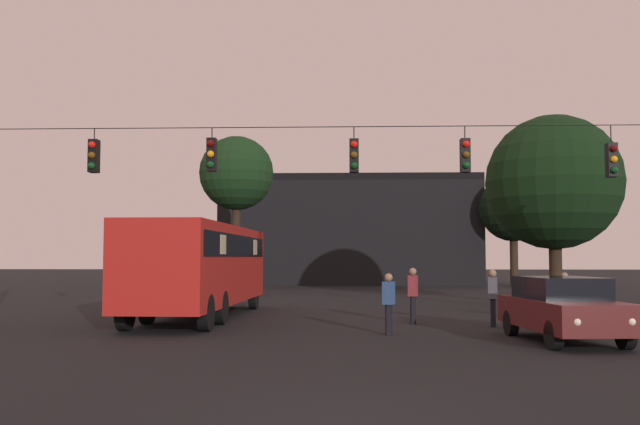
% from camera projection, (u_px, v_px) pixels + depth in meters
% --- Properties ---
extents(ground_plane, '(168.00, 168.00, 0.00)m').
position_uv_depth(ground_plane, '(346.00, 300.00, 33.07)').
color(ground_plane, black).
rests_on(ground_plane, ground).
extents(overhead_signal_span, '(21.02, 0.44, 6.13)m').
position_uv_depth(overhead_signal_span, '(346.00, 196.00, 19.93)').
color(overhead_signal_span, black).
rests_on(overhead_signal_span, ground).
extents(city_bus, '(2.82, 11.06, 3.00)m').
position_uv_depth(city_bus, '(202.00, 261.00, 23.31)').
color(city_bus, '#B21E19').
rests_on(city_bus, ground).
extents(car_near_right, '(2.19, 4.46, 1.52)m').
position_uv_depth(car_near_right, '(562.00, 308.00, 16.67)').
color(car_near_right, '#511919').
rests_on(car_near_right, ground).
extents(pedestrian_crossing_left, '(0.33, 0.41, 1.64)m').
position_uv_depth(pedestrian_crossing_left, '(493.00, 295.00, 20.21)').
color(pedestrian_crossing_left, black).
rests_on(pedestrian_crossing_left, ground).
extents(pedestrian_crossing_center, '(0.32, 0.41, 1.52)m').
position_uv_depth(pedestrian_crossing_center, '(565.00, 294.00, 21.78)').
color(pedestrian_crossing_center, black).
rests_on(pedestrian_crossing_center, ground).
extents(pedestrian_crossing_right, '(0.33, 0.41, 1.67)m').
position_uv_depth(pedestrian_crossing_right, '(413.00, 292.00, 21.14)').
color(pedestrian_crossing_right, black).
rests_on(pedestrian_crossing_right, ground).
extents(pedestrian_near_bus, '(0.35, 0.42, 1.57)m').
position_uv_depth(pedestrian_near_bus, '(389.00, 300.00, 18.17)').
color(pedestrian_near_bus, black).
rests_on(pedestrian_near_bus, ground).
extents(corner_building, '(18.81, 10.68, 7.94)m').
position_uv_depth(corner_building, '(350.00, 232.00, 54.89)').
color(corner_building, black).
rests_on(corner_building, ground).
extents(tree_left_silhouette, '(4.63, 4.63, 7.70)m').
position_uv_depth(tree_left_silhouette, '(513.00, 208.00, 48.52)').
color(tree_left_silhouette, '#2D2116').
rests_on(tree_left_silhouette, ground).
extents(tree_behind_building, '(5.61, 5.61, 7.92)m').
position_uv_depth(tree_behind_building, '(554.00, 182.00, 29.41)').
color(tree_behind_building, '#2D2116').
rests_on(tree_behind_building, ground).
extents(tree_right_far, '(4.29, 4.29, 9.00)m').
position_uv_depth(tree_right_far, '(237.00, 174.00, 40.92)').
color(tree_right_far, '#2D2116').
rests_on(tree_right_far, ground).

